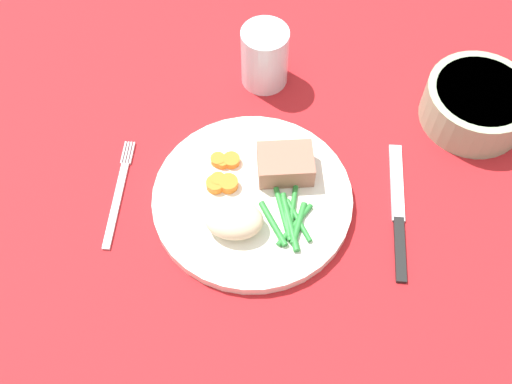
{
  "coord_description": "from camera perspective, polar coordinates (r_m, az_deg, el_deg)",
  "views": [
    {
      "loc": [
        3.71,
        -39.25,
        71.5
      ],
      "look_at": [
        0.48,
        0.81,
        4.6
      ],
      "focal_mm": 42.66,
      "sensor_mm": 36.0,
      "label": 1
    }
  ],
  "objects": [
    {
      "name": "green_beans",
      "position": [
        0.77,
        3.12,
        -2.55
      ],
      "size": [
        7.09,
        10.66,
        0.85
      ],
      "color": "#2D8C38",
      "rests_on": "dinner_plate"
    },
    {
      "name": "carrot_slices",
      "position": [
        0.8,
        -3.14,
        1.68
      ],
      "size": [
        4.16,
        6.37,
        1.25
      ],
      "color": "orange",
      "rests_on": "dinner_plate"
    },
    {
      "name": "water_glass",
      "position": [
        0.9,
        0.77,
        12.29
      ],
      "size": [
        6.86,
        6.86,
        9.34
      ],
      "color": "silver",
      "rests_on": "dining_table"
    },
    {
      "name": "knife",
      "position": [
        0.81,
        13.19,
        -1.95
      ],
      "size": [
        1.7,
        20.5,
        0.64
      ],
      "rotation": [
        0.0,
        0.0,
        -0.0
      ],
      "color": "black",
      "rests_on": "dining_table"
    },
    {
      "name": "salad_bowl",
      "position": [
        0.91,
        20.0,
        7.89
      ],
      "size": [
        14.73,
        14.73,
        5.88
      ],
      "color": "#99B28C",
      "rests_on": "dining_table"
    },
    {
      "name": "dinner_plate",
      "position": [
        0.8,
        -0.0,
        -0.67
      ],
      "size": [
        26.14,
        26.14,
        1.6
      ],
      "primitive_type": "cylinder",
      "color": "white",
      "rests_on": "dining_table"
    },
    {
      "name": "fork",
      "position": [
        0.83,
        -12.76,
        -0.13
      ],
      "size": [
        1.44,
        16.6,
        0.4
      ],
      "rotation": [
        0.0,
        0.0,
        0.03
      ],
      "color": "silver",
      "rests_on": "dining_table"
    },
    {
      "name": "meat_portion",
      "position": [
        0.8,
        2.78,
        2.62
      ],
      "size": [
        7.89,
        6.32,
        3.43
      ],
      "primitive_type": "cube",
      "rotation": [
        0.0,
        0.0,
        0.14
      ],
      "color": "#A86B56",
      "rests_on": "dinner_plate"
    },
    {
      "name": "mashed_potatoes",
      "position": [
        0.75,
        -2.08,
        -2.62
      ],
      "size": [
        7.36,
        5.41,
        3.63
      ],
      "primitive_type": "ellipsoid",
      "color": "beige",
      "rests_on": "dinner_plate"
    },
    {
      "name": "dining_table",
      "position": [
        0.81,
        -0.39,
        -1.78
      ],
      "size": [
        120.0,
        90.0,
        2.0
      ],
      "color": "red",
      "rests_on": "ground"
    }
  ]
}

